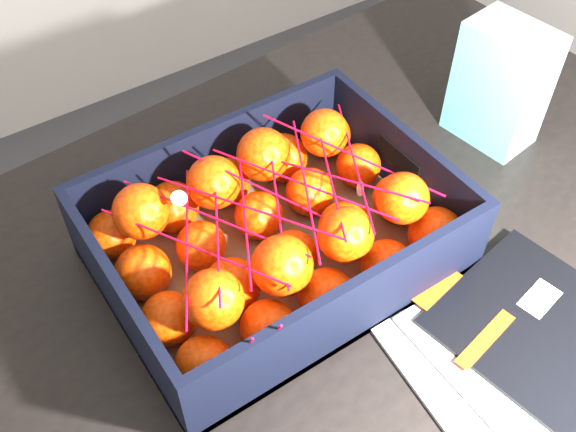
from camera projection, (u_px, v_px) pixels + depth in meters
room_shell at (545, 129)px, 0.31m from camera, size 3.54×3.54×2.50m
table at (341, 274)px, 1.00m from camera, size 1.26×0.89×0.75m
magazine_stack at (538, 362)px, 0.78m from camera, size 0.32×0.35×0.02m
produce_crate at (275, 240)px, 0.86m from camera, size 0.43×0.32×0.12m
clementine_heap at (274, 226)px, 0.85m from camera, size 0.41×0.30×0.12m
mesh_net at (274, 205)px, 0.80m from camera, size 0.36×0.29×0.09m
retail_carton at (501, 85)px, 0.99m from camera, size 0.10×0.13×0.19m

